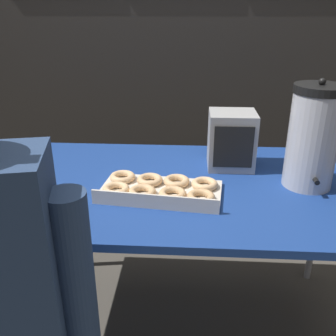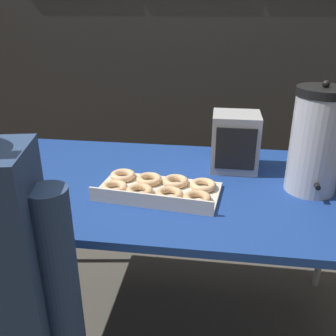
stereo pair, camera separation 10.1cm
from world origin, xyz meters
name	(u,v)px [view 1 (the left image)]	position (x,y,z in m)	size (l,w,h in m)	color
ground_plane	(170,324)	(0.00, 0.00, 0.00)	(12.00, 12.00, 0.00)	#4C473F
folding_table	(170,192)	(0.00, 0.00, 0.68)	(1.53, 0.83, 0.72)	navy
donut_box	(160,189)	(-0.03, -0.10, 0.74)	(0.45, 0.28, 0.05)	beige
coffee_urn	(313,137)	(0.51, 0.01, 0.91)	(0.18, 0.21, 0.40)	#B7B7BC
cell_phone	(55,218)	(-0.35, -0.29, 0.73)	(0.13, 0.15, 0.01)	black
space_heater	(231,140)	(0.24, 0.17, 0.84)	(0.19, 0.17, 0.23)	#9E9E9E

